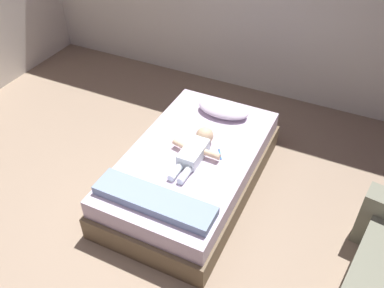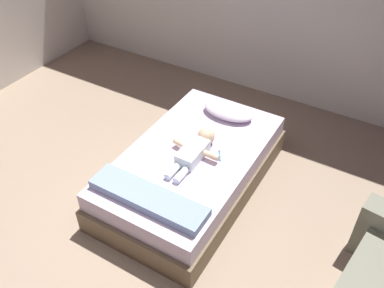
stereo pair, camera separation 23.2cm
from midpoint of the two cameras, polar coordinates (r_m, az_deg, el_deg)
name	(u,v)px [view 1 (the left image)]	position (r m, az deg, el deg)	size (l,w,h in m)	color
ground_plane	(129,264)	(3.51, -10.81, -16.14)	(8.00, 8.00, 0.00)	gray
bed	(192,170)	(3.86, -1.72, -3.67)	(1.12, 1.94, 0.43)	brown
pillow	(223,109)	(4.16, 2.82, 4.86)	(0.53, 0.30, 0.11)	silver
baby	(196,149)	(3.65, -1.28, -0.77)	(0.47, 0.68, 0.16)	white
toothbrush	(220,153)	(3.69, 2.13, -1.33)	(0.09, 0.14, 0.02)	#3486EA
blanket	(154,200)	(3.27, -7.36, -7.86)	(1.01, 0.26, 0.08)	#8096B9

